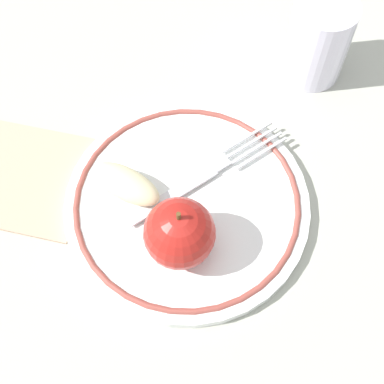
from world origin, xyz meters
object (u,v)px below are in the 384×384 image
at_px(plate, 192,205).
at_px(apple_slice_front, 126,184).
at_px(apple_red_whole, 177,233).
at_px(fork, 203,177).
at_px(drinking_glass, 318,40).
at_px(napkin_folded, 23,177).

bearing_deg(plate, apple_slice_front, 85.67).
xyz_separation_m(apple_red_whole, fork, (0.08, -0.01, -0.03)).
distance_m(apple_red_whole, drinking_glass, 0.27).
height_order(drinking_glass, napkin_folded, drinking_glass).
distance_m(apple_red_whole, napkin_folded, 0.18).
distance_m(apple_red_whole, fork, 0.08).
height_order(apple_red_whole, napkin_folded, apple_red_whole).
xyz_separation_m(apple_slice_front, drinking_glass, (0.19, -0.18, 0.02)).
bearing_deg(apple_slice_front, drinking_glass, -109.91).
relative_size(drinking_glass, napkin_folded, 0.71).
relative_size(apple_slice_front, napkin_folded, 0.56).
relative_size(plate, apple_red_whole, 3.32).
bearing_deg(fork, drinking_glass, 15.54).
distance_m(fork, napkin_folded, 0.18).
distance_m(drinking_glass, napkin_folded, 0.34).
bearing_deg(drinking_glass, plate, 149.87).
relative_size(apple_red_whole, fork, 0.49).
xyz_separation_m(drinking_glass, napkin_folded, (-0.18, 0.29, -0.04)).
bearing_deg(apple_slice_front, fork, -139.01).
height_order(apple_slice_front, fork, apple_slice_front).
xyz_separation_m(apple_slice_front, fork, (0.02, -0.07, -0.01)).
height_order(apple_red_whole, drinking_glass, drinking_glass).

